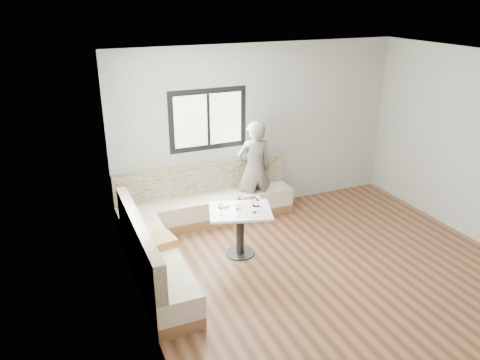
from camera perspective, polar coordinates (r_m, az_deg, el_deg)
name	(u,v)px	position (r m, az deg, el deg)	size (l,w,h in m)	color
room	(337,178)	(5.87, 11.79, 0.28)	(5.01, 5.01, 2.81)	brown
banquette	(186,225)	(7.00, -6.59, -5.42)	(2.90, 2.80, 0.95)	brown
table	(240,221)	(6.62, 0.01, -5.04)	(1.02, 0.89, 0.70)	black
person	(254,169)	(7.72, 1.74, 1.36)	(0.60, 0.39, 1.64)	slate
olive_ramekin	(226,206)	(6.63, -1.74, -3.13)	(0.09, 0.09, 0.03)	white
wine_glass_a	(221,207)	(6.35, -2.35, -3.26)	(0.08, 0.08, 0.18)	white
wine_glass_b	(238,208)	(6.31, -0.20, -3.43)	(0.08, 0.08, 0.18)	white
wine_glass_c	(255,204)	(6.42, 1.81, -2.98)	(0.08, 0.08, 0.18)	white
wine_glass_d	(240,197)	(6.62, 0.05, -2.14)	(0.08, 0.08, 0.18)	white
wine_glass_e	(258,198)	(6.60, 2.21, -2.26)	(0.08, 0.08, 0.18)	white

